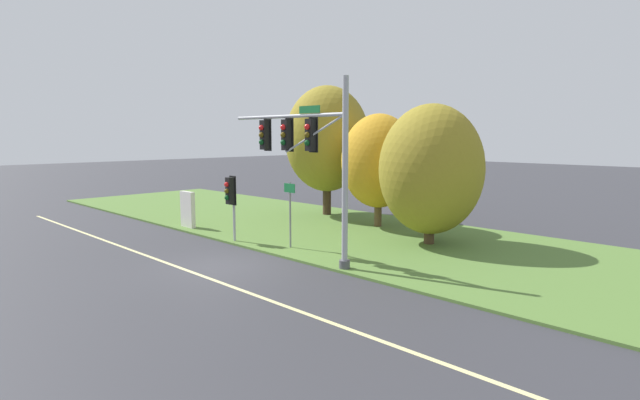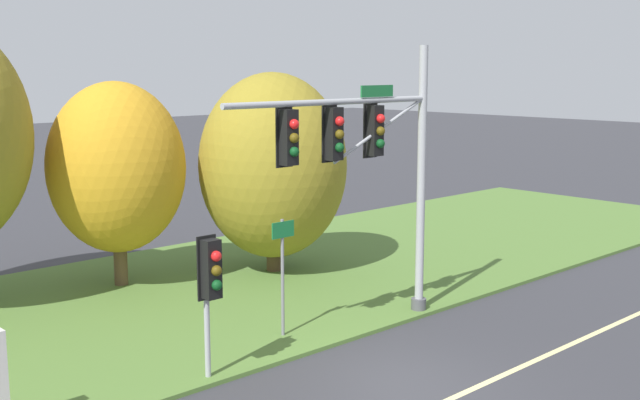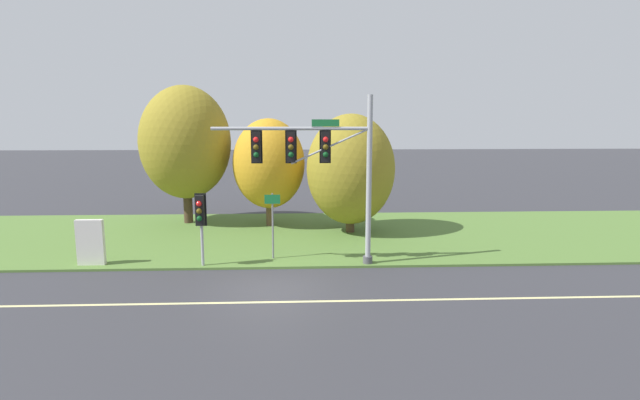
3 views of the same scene
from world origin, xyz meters
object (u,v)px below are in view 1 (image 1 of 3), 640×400
(tree_behind_signpost, at_px, (431,170))
(info_kiosk, at_px, (188,210))
(route_sign_post, at_px, (290,207))
(tree_nearest_road, at_px, (327,139))
(traffic_signal_mast, at_px, (307,150))
(pedestrian_signal_near_kerb, at_px, (231,195))
(tree_left_of_mast, at_px, (379,161))

(tree_behind_signpost, distance_m, info_kiosk, 12.83)
(route_sign_post, relative_size, tree_nearest_road, 0.36)
(traffic_signal_mast, xyz_separation_m, route_sign_post, (-2.02, 0.90, -2.53))
(pedestrian_signal_near_kerb, bearing_deg, tree_left_of_mast, 73.53)
(tree_nearest_road, distance_m, tree_left_of_mast, 4.98)
(pedestrian_signal_near_kerb, bearing_deg, traffic_signal_mast, 2.12)
(pedestrian_signal_near_kerb, relative_size, tree_left_of_mast, 0.50)
(tree_nearest_road, xyz_separation_m, tree_behind_signpost, (9.13, -2.80, -1.28))
(traffic_signal_mast, relative_size, pedestrian_signal_near_kerb, 2.30)
(route_sign_post, distance_m, info_kiosk, 7.53)
(route_sign_post, bearing_deg, tree_behind_signpost, 52.08)
(tree_nearest_road, xyz_separation_m, tree_left_of_mast, (4.76, -0.97, -1.13))
(pedestrian_signal_near_kerb, distance_m, route_sign_post, 3.07)
(tree_behind_signpost, relative_size, info_kiosk, 3.28)
(tree_nearest_road, bearing_deg, pedestrian_signal_near_kerb, -74.56)
(traffic_signal_mast, height_order, pedestrian_signal_near_kerb, traffic_signal_mast)
(tree_left_of_mast, bearing_deg, info_kiosk, -133.22)
(pedestrian_signal_near_kerb, bearing_deg, tree_behind_signpost, 41.96)
(route_sign_post, bearing_deg, traffic_signal_mast, -23.99)
(route_sign_post, bearing_deg, pedestrian_signal_near_kerb, -159.25)
(pedestrian_signal_near_kerb, height_order, tree_left_of_mast, tree_left_of_mast)
(pedestrian_signal_near_kerb, height_order, tree_behind_signpost, tree_behind_signpost)
(tree_left_of_mast, relative_size, info_kiosk, 3.15)
(route_sign_post, height_order, tree_left_of_mast, tree_left_of_mast)
(traffic_signal_mast, relative_size, info_kiosk, 3.64)
(info_kiosk, bearing_deg, pedestrian_signal_near_kerb, -5.75)
(route_sign_post, bearing_deg, info_kiosk, -175.31)
(pedestrian_signal_near_kerb, xyz_separation_m, tree_behind_signpost, (6.69, 6.02, 1.17))
(route_sign_post, height_order, tree_behind_signpost, tree_behind_signpost)
(traffic_signal_mast, relative_size, tree_behind_signpost, 1.11)
(tree_left_of_mast, bearing_deg, tree_nearest_road, 168.47)
(pedestrian_signal_near_kerb, relative_size, tree_nearest_road, 0.39)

